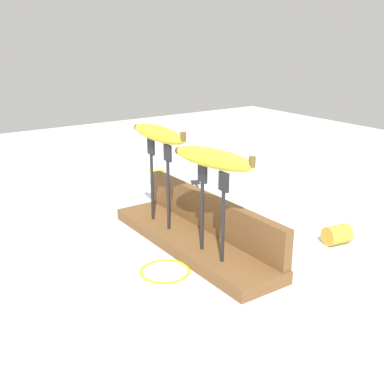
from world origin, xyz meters
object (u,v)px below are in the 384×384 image
Objects in this scene: banana_raised_right at (213,158)px; banana_chunk_near at (156,176)px; fork_stand_right at (212,204)px; banana_chunk_far at (337,235)px; wire_coil at (165,270)px; fork_fallen_near at (198,187)px; banana_raised_left at (159,134)px; fork_stand_left at (160,176)px.

banana_chunk_near is at bearing 160.42° from banana_raised_right.
banana_chunk_far is (0.07, 0.29, -0.11)m from fork_stand_right.
banana_chunk_far reaches higher than wire_coil.
banana_chunk_far is (0.50, 0.02, 0.02)m from fork_fallen_near.
fork_stand_right reaches higher than wire_coil.
banana_raised_right is at bearing 68.47° from wire_coil.
banana_raised_left is 3.41× the size of banana_chunk_near.
banana_raised_right is at bearing -166.78° from fork_stand_right.
fork_stand_left is at bearing 180.00° from banana_raised_right.
banana_raised_left is at bearing -29.05° from banana_chunk_near.
fork_stand_right is 0.94× the size of banana_raised_right.
banana_chunk_near is 0.58m from wire_coil.
fork_fallen_near is at bearing 130.90° from fork_stand_left.
banana_chunk_far is 0.63× the size of wire_coil.
fork_stand_right is at bearing 0.00° from banana_raised_left.
fork_stand_right reaches higher than banana_chunk_far.
fork_fallen_near is (-0.43, 0.27, -0.22)m from banana_raised_right.
wire_coil is at bearing -28.50° from fork_stand_left.
fork_stand_left is at bearing 180.00° from fork_stand_right.
banana_chunk_near is at bearing 151.13° from wire_coil.
banana_raised_right is 0.55m from fork_fallen_near.
banana_raised_right is at bearing -0.00° from banana_raised_left.
fork_stand_left is 1.11× the size of fork_fallen_near.
wire_coil is (-0.03, -0.09, -0.13)m from fork_stand_right.
wire_coil is at bearing -111.53° from banana_raised_right.
wire_coil is (0.16, -0.09, -0.14)m from fork_stand_left.
banana_chunk_far is (0.27, 0.29, -0.12)m from fork_stand_left.
banana_chunk_far is at bearing 76.52° from fork_stand_right.
banana_raised_left is 3.15× the size of banana_chunk_far.
fork_stand_right is 1.03× the size of fork_fallen_near.
fork_stand_left is at bearing 151.50° from wire_coil.
banana_chunk_near reaches higher than fork_fallen_near.
banana_chunk_far is (0.27, 0.29, -0.21)m from banana_raised_left.
banana_raised_left reaches higher than banana_chunk_far.
fork_stand_right is at bearing 68.44° from wire_coil.
banana_raised_left reaches higher than fork_stand_right.
banana_chunk_near is 0.92× the size of banana_chunk_far.
banana_chunk_near is (-0.54, 0.19, -0.20)m from banana_raised_right.
banana_raised_right reaches higher than wire_coil.
banana_raised_left reaches higher than wire_coil.
banana_chunk_far is at bearing 2.60° from fork_fallen_near.
fork_stand_right is 2.85× the size of banana_chunk_far.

